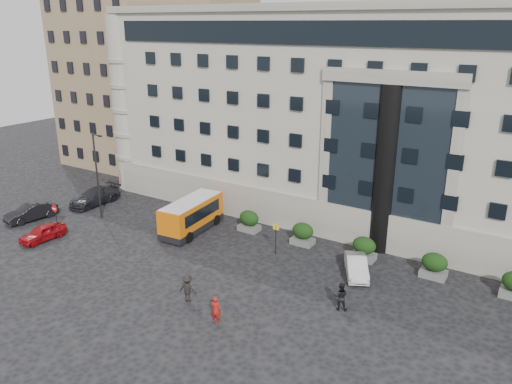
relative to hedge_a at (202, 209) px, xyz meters
The scene contains 23 objects.
ground 8.81m from the hedge_a, 62.85° to the right, with size 120.00×120.00×0.00m, color black.
civic_building 19.15m from the hedge_a, 54.85° to the left, with size 44.00×24.00×18.00m, color #A19D8E.
entrance_column 17.13m from the hedge_a, ahead, with size 1.80×1.80×13.00m, color black.
apartment_near 25.12m from the hedge_a, 148.62° to the left, with size 14.00×14.00×20.00m, color #856B4D.
apartment_far 39.27m from the hedge_a, 127.29° to the left, with size 13.00×13.00×22.00m, color #846D4D.
hedge_a is the anchor object (origin of this frame).
hedge_b 5.20m from the hedge_a, ahead, with size 1.80×1.26×1.84m.
hedge_c 10.40m from the hedge_a, ahead, with size 1.80×1.26×1.84m.
hedge_d 15.60m from the hedge_a, ahead, with size 1.80×1.26×1.84m.
hedge_e 20.80m from the hedge_a, ahead, with size 1.80×1.26×1.84m.
street_lamp 9.89m from the hedge_a, 148.84° to the right, with size 1.16×0.18×8.00m.
bus_stop_sign 9.94m from the hedge_a, 16.42° to the right, with size 0.50×0.08×2.52m.
no_entry_sign 12.64m from the hedge_a, 135.52° to the right, with size 0.64×0.16×2.32m.
minibus 2.94m from the hedge_a, 68.58° to the right, with size 3.01×6.88×2.80m.
red_truck 13.37m from the hedge_a, 156.94° to the left, with size 3.44×5.82×2.94m.
parked_car_a 13.54m from the hedge_a, 127.09° to the right, with size 1.55×3.86×1.32m, color #9B0B10.
parked_car_b 15.56m from the hedge_a, 146.66° to the right, with size 1.60×4.58×1.51m, color black.
parked_car_c 11.70m from the hedge_a, 167.10° to the right, with size 2.20×5.42×1.57m, color black.
parked_car_d 9.54m from the hedge_a, 147.81° to the left, with size 2.35×5.11×1.42m, color black.
white_taxi 16.25m from the hedge_a, ahead, with size 1.41×4.05×1.33m, color silver.
pedestrian_a 16.99m from the hedge_a, 48.90° to the right, with size 0.64×0.42×1.75m, color #A81610.
pedestrian_b 18.47m from the hedge_a, 23.79° to the right, with size 0.90×0.70×1.85m, color black.
pedestrian_c 14.38m from the hedge_a, 55.28° to the right, with size 1.20×0.69×1.85m, color black.
Camera 1 is at (23.07, -25.62, 17.15)m, focal length 35.00 mm.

